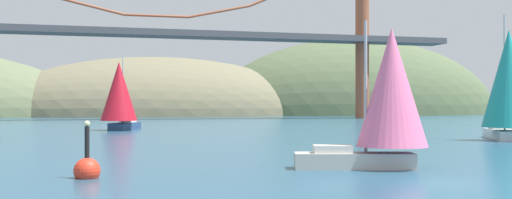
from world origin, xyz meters
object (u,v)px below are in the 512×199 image
(sailboat_teal_sail, at_px, (508,83))
(channel_buoy, at_px, (87,169))
(sailboat_pink_spinnaker, at_px, (387,95))
(sailboat_crimson_sail, at_px, (119,94))

(sailboat_teal_sail, xyz_separation_m, channel_buoy, (-33.92, -17.09, -4.42))
(channel_buoy, bearing_deg, sailboat_teal_sail, 26.73)
(sailboat_pink_spinnaker, bearing_deg, sailboat_teal_sail, 40.40)
(sailboat_teal_sail, height_order, sailboat_crimson_sail, sailboat_teal_sail)
(sailboat_pink_spinnaker, height_order, sailboat_crimson_sail, sailboat_crimson_sail)
(channel_buoy, bearing_deg, sailboat_pink_spinnaker, -0.26)
(sailboat_teal_sail, xyz_separation_m, sailboat_pink_spinnaker, (-20.15, -17.15, -1.27))
(sailboat_pink_spinnaker, relative_size, channel_buoy, 2.67)
(sailboat_pink_spinnaker, distance_m, channel_buoy, 14.13)
(sailboat_crimson_sail, bearing_deg, sailboat_pink_spinnaker, -77.57)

